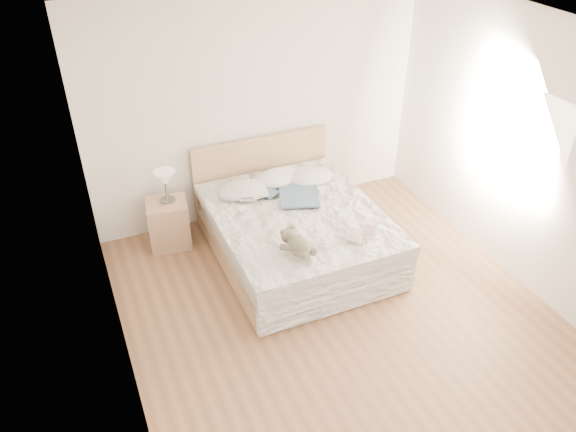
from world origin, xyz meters
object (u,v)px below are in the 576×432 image
object	(u,v)px
nightstand	(169,223)
table_lamp	(165,180)
teddy_bear	(299,251)
photo_book	(253,194)
bed	(294,230)
childrens_book	(362,233)

from	to	relation	value
nightstand	table_lamp	size ratio (longest dim) A/B	1.52
nightstand	teddy_bear	xyz separation A→B (m)	(0.94, -1.51, 0.37)
photo_book	bed	bearing A→B (deg)	-40.63
table_lamp	teddy_bear	xyz separation A→B (m)	(0.91, -1.54, -0.17)
childrens_book	table_lamp	bearing A→B (deg)	177.18
bed	photo_book	bearing A→B (deg)	129.20
teddy_bear	bed	bearing A→B (deg)	49.72
nightstand	bed	bearing A→B (deg)	-30.56
photo_book	childrens_book	size ratio (longest dim) A/B	1.06
photo_book	table_lamp	bearing A→B (deg)	168.02
nightstand	table_lamp	world-z (taller)	table_lamp
table_lamp	nightstand	bearing A→B (deg)	-138.60
bed	table_lamp	distance (m)	1.51
nightstand	photo_book	distance (m)	1.03
bed	table_lamp	bearing A→B (deg)	147.85
photo_book	childrens_book	bearing A→B (deg)	-46.96
nightstand	childrens_book	world-z (taller)	childrens_book
childrens_book	teddy_bear	bearing A→B (deg)	-136.85
table_lamp	photo_book	xyz separation A→B (m)	(0.88, -0.36, -0.19)
table_lamp	photo_book	distance (m)	0.97
nightstand	photo_book	world-z (taller)	photo_book
nightstand	teddy_bear	world-z (taller)	teddy_bear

